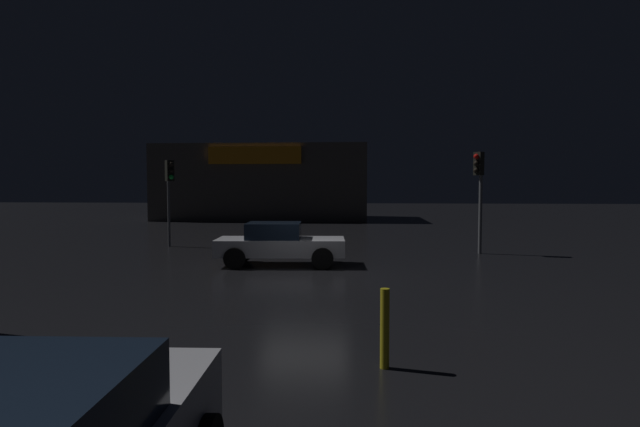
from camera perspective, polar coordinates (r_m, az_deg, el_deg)
The scene contains 6 objects.
ground_plane at distance 14.96m, azimuth -1.77°, elevation -7.11°, with size 120.00×120.00×0.00m, color black.
store_building at distance 40.92m, azimuth -6.11°, elevation 3.43°, with size 15.93×8.31×5.69m.
traffic_signal_main at distance 20.69m, azimuth 17.28°, elevation 3.53°, with size 0.43×0.41×3.94m.
traffic_signal_cross_left at distance 22.98m, azimuth -16.38°, elevation 3.46°, with size 0.42×0.42×3.73m.
car_near at distance 17.11m, azimuth -4.58°, elevation -3.33°, with size 4.31×2.11×1.43m.
bollard_kerb_a at distance 7.70m, azimuth 7.22°, elevation -12.58°, with size 0.14×0.14×1.18m, color gold.
Camera 1 is at (1.50, -14.64, 2.68)m, focal length 28.77 mm.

